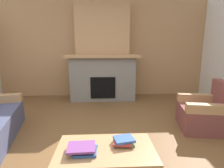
# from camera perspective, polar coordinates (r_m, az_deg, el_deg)

# --- Properties ---
(ground) EXTENTS (9.00, 9.00, 0.00)m
(ground) POSITION_cam_1_polar(r_m,az_deg,el_deg) (2.76, -2.72, -19.83)
(ground) COLOR brown
(wall_back_wood_panel) EXTENTS (6.00, 0.12, 2.70)m
(wall_back_wood_panel) POSITION_cam_1_polar(r_m,az_deg,el_deg) (5.35, -3.02, 10.87)
(wall_back_wood_panel) COLOR tan
(wall_back_wood_panel) RESTS_ON ground
(fireplace) EXTENTS (1.90, 0.82, 2.70)m
(fireplace) POSITION_cam_1_polar(r_m,az_deg,el_deg) (4.98, -3.00, 8.64)
(fireplace) COLOR gray
(fireplace) RESTS_ON ground
(armchair) EXTENTS (0.89, 0.89, 0.85)m
(armchair) POSITION_cam_1_polar(r_m,az_deg,el_deg) (3.63, 27.32, -8.05)
(armchair) COLOR brown
(armchair) RESTS_ON ground
(coffee_table) EXTENTS (1.00, 0.60, 0.43)m
(coffee_table) POSITION_cam_1_polar(r_m,az_deg,el_deg) (1.99, -2.09, -20.83)
(coffee_table) COLOR tan
(coffee_table) RESTS_ON ground
(book_stack_near_edge) EXTENTS (0.30, 0.23, 0.07)m
(book_stack_near_edge) POSITION_cam_1_polar(r_m,az_deg,el_deg) (1.90, -9.06, -19.47)
(book_stack_near_edge) COLOR #335699
(book_stack_near_edge) RESTS_ON coffee_table
(book_stack_center) EXTENTS (0.24, 0.21, 0.07)m
(book_stack_center) POSITION_cam_1_polar(r_m,az_deg,el_deg) (2.01, 3.51, -17.44)
(book_stack_center) COLOR #3D7F4C
(book_stack_center) RESTS_ON coffee_table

